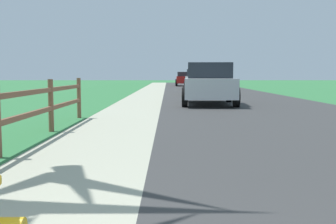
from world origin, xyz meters
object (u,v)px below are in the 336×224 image
parked_suv_silver (207,84)px  parked_car_beige (203,81)px  parked_car_white (196,80)px  parked_car_red (183,79)px

parked_suv_silver → parked_car_beige: 8.14m
parked_car_white → parked_car_red: (-0.57, 10.92, -0.04)m
parked_suv_silver → parked_car_white: size_ratio=1.02×
parked_suv_silver → parked_car_red: 27.13m
parked_car_red → parked_car_beige: bearing=-88.8°
parked_car_beige → parked_car_white: (0.18, 8.10, 0.01)m
parked_suv_silver → parked_car_white: bearing=87.6°
parked_suv_silver → parked_car_red: bearing=89.8°
parked_car_beige → parked_car_red: (-0.40, 19.01, -0.03)m
parked_car_white → parked_car_red: size_ratio=1.00×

